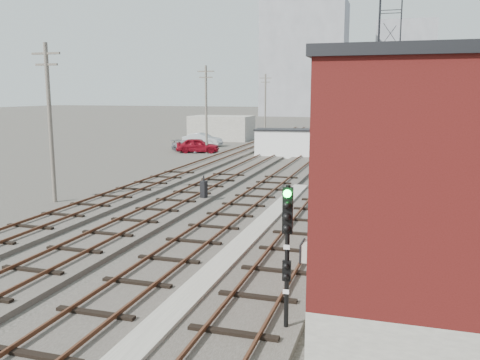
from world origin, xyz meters
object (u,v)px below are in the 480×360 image
at_px(site_trailer, 289,143).
at_px(car_grey, 188,146).
at_px(car_silver, 202,140).
at_px(switch_stand, 204,190).
at_px(signal_mast, 287,249).
at_px(car_red, 198,145).

xyz_separation_m(site_trailer, car_grey, (-11.30, 1.46, -0.80)).
height_order(site_trailer, car_silver, site_trailer).
xyz_separation_m(switch_stand, car_grey, (-10.68, 23.11, -0.07)).
relative_size(signal_mast, car_silver, 0.85).
height_order(signal_mast, car_grey, signal_mast).
distance_m(car_silver, car_grey, 5.89).
xyz_separation_m(switch_stand, site_trailer, (0.62, 21.65, 0.73)).
xyz_separation_m(site_trailer, car_silver, (-11.87, 7.32, -0.62)).
relative_size(signal_mast, car_red, 0.88).
distance_m(signal_mast, car_red, 41.38).
relative_size(switch_stand, site_trailer, 0.21).
distance_m(site_trailer, car_silver, 13.95).
bearing_deg(site_trailer, switch_stand, -97.34).
bearing_deg(car_silver, car_grey, -172.15).
height_order(signal_mast, site_trailer, signal_mast).
relative_size(switch_stand, car_red, 0.31).
bearing_deg(signal_mast, switch_stand, 118.17).
bearing_deg(signal_mast, car_silver, 113.68).
xyz_separation_m(signal_mast, switch_stand, (-8.01, 14.96, -1.67)).
bearing_deg(car_grey, signal_mast, -130.97).
xyz_separation_m(switch_stand, car_red, (-9.30, 22.59, 0.11)).
bearing_deg(switch_stand, car_silver, 126.21).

